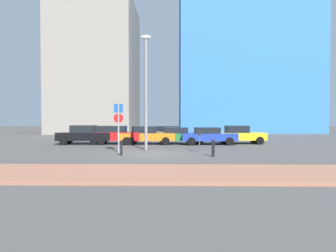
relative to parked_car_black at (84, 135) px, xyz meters
name	(u,v)px	position (x,y,z in m)	size (l,w,h in m)	color
ground_plane	(153,154)	(6.11, -7.19, -0.79)	(120.00, 120.00, 0.00)	#4C4947
sidewalk_brick	(141,173)	(6.11, -14.04, -0.72)	(40.00, 3.86, 0.14)	#9E664C
parked_car_black	(84,135)	(0.00, 0.00, 0.00)	(4.48, 2.07, 1.56)	black
parked_car_red	(114,134)	(2.42, 0.13, 0.01)	(4.44, 2.14, 1.51)	red
parked_car_orange	(146,135)	(5.10, 0.10, -0.04)	(4.64, 2.08, 1.48)	orange
parked_car_green	(180,135)	(7.89, 0.30, -0.07)	(4.26, 1.99, 1.38)	#237238
parked_car_blue	(209,136)	(10.22, -0.09, -0.06)	(4.50, 2.12, 1.40)	#1E389E
parked_car_yellow	(240,135)	(12.90, 0.61, -0.02)	(4.07, 2.09, 1.52)	gold
parking_sign_post	(118,122)	(3.89, -6.14, 1.17)	(0.59, 0.17, 3.10)	gray
parking_meter	(199,138)	(9.01, -6.05, 0.10)	(0.18, 0.14, 1.37)	#4C4C51
street_lamp	(146,83)	(5.48, -4.45, 3.75)	(0.70, 0.36, 7.81)	gray
traffic_bollard_near	(213,148)	(9.62, -8.16, -0.32)	(0.18, 0.18, 0.95)	black
traffic_bollard_mid	(121,148)	(4.33, -7.76, -0.35)	(0.13, 0.13, 0.88)	black
building_colorful_midrise	(244,56)	(18.15, 23.39, 10.79)	(19.72, 13.57, 23.16)	#3372BF
building_under_construction	(97,69)	(-3.85, 20.47, 8.49)	(11.13, 12.89, 18.57)	gray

